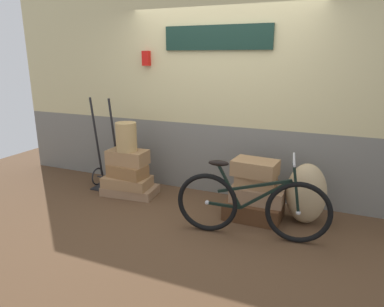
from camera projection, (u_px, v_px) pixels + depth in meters
name	position (u px, v px, depth m)	size (l,w,h in m)	color
ground	(198.00, 216.00, 4.32)	(8.74, 5.20, 0.06)	#513823
station_building	(223.00, 90.00, 4.66)	(6.74, 0.74, 2.89)	slate
suitcase_0	(130.00, 190.00, 4.91)	(0.75, 0.41, 0.12)	#937051
suitcase_1	(127.00, 182.00, 4.86)	(0.65, 0.37, 0.15)	#9E754C
suitcase_2	(128.00, 171.00, 4.81)	(0.53, 0.30, 0.17)	olive
suitcase_3	(128.00, 157.00, 4.81)	(0.54, 0.31, 0.20)	#9E754C
suitcase_4	(254.00, 209.00, 4.19)	(0.66, 0.49, 0.21)	#4C2D19
suitcase_5	(258.00, 194.00, 4.15)	(0.62, 0.39, 0.18)	#937051
suitcase_6	(256.00, 180.00, 4.14)	(0.46, 0.32, 0.14)	#9E754C
suitcase_7	(255.00, 168.00, 4.08)	(0.51, 0.34, 0.18)	#9E754C
wicker_basket	(126.00, 137.00, 4.70)	(0.28, 0.28, 0.39)	tan
luggage_trolley	(106.00, 166.00, 5.11)	(0.40, 0.35, 1.33)	black
burlap_sack	(306.00, 194.00, 4.00)	(0.45, 0.38, 0.72)	tan
bicycle	(251.00, 206.00, 3.68)	(1.63, 0.46, 0.91)	black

